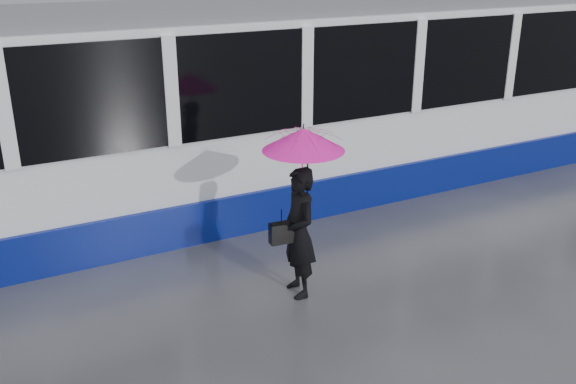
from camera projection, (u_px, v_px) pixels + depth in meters
ground at (279, 271)px, 8.36m from camera, size 90.00×90.00×0.00m
rails at (209, 206)px, 10.41m from camera, size 34.00×1.51×0.02m
tram at (394, 85)px, 11.41m from camera, size 26.00×2.56×3.35m
woman at (299, 233)px, 7.55m from camera, size 0.44×0.62×1.60m
umbrella at (303, 155)px, 7.23m from camera, size 1.03×1.03×1.08m
handbag at (282, 233)px, 7.45m from camera, size 0.30×0.15×0.43m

